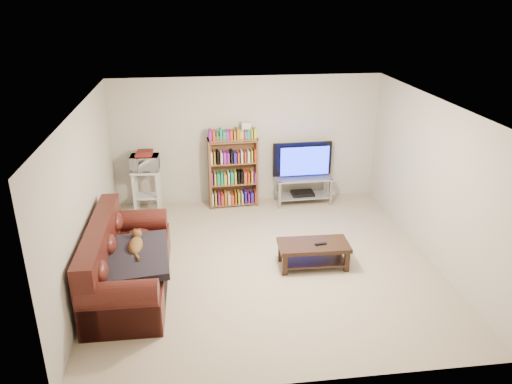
{
  "coord_description": "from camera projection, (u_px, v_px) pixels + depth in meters",
  "views": [
    {
      "loc": [
        -0.99,
        -6.51,
        3.83
      ],
      "look_at": [
        -0.1,
        0.4,
        1.0
      ],
      "focal_mm": 35.0,
      "sensor_mm": 36.0,
      "label": 1
    }
  ],
  "objects": [
    {
      "name": "dvd_player",
      "position": [
        302.0,
        193.0,
        9.61
      ],
      "size": [
        0.43,
        0.31,
        0.06
      ],
      "primitive_type": "cube",
      "rotation": [
        0.0,
        0.0,
        0.03
      ],
      "color": "black",
      "rests_on": "tv_stand"
    },
    {
      "name": "cat",
      "position": [
        136.0,
        246.0,
        6.73
      ],
      "size": [
        0.25,
        0.62,
        0.19
      ],
      "primitive_type": null,
      "rotation": [
        0.0,
        0.0,
        -0.01
      ],
      "color": "brown",
      "rests_on": "sofa"
    },
    {
      "name": "sofa",
      "position": [
        123.0,
        267.0,
        6.77
      ],
      "size": [
        1.0,
        2.27,
        0.97
      ],
      "rotation": [
        0.0,
        0.0,
        -0.01
      ],
      "color": "#421611",
      "rests_on": "floor"
    },
    {
      "name": "wall_back",
      "position": [
        247.0,
        140.0,
        9.38
      ],
      "size": [
        5.0,
        0.0,
        5.0
      ],
      "primitive_type": "plane",
      "rotation": [
        1.57,
        0.0,
        0.0
      ],
      "color": "beige",
      "rests_on": "ground"
    },
    {
      "name": "floor",
      "position": [
        266.0,
        263.0,
        7.54
      ],
      "size": [
        5.0,
        5.0,
        0.0
      ],
      "primitive_type": "plane",
      "color": "#C2B090",
      "rests_on": "ground"
    },
    {
      "name": "coffee_table",
      "position": [
        313.0,
        250.0,
        7.36
      ],
      "size": [
        1.05,
        0.54,
        0.38
      ],
      "rotation": [
        0.0,
        0.0,
        -0.02
      ],
      "color": "black",
      "rests_on": "floor"
    },
    {
      "name": "blanket",
      "position": [
        135.0,
        257.0,
        6.56
      ],
      "size": [
        0.96,
        1.2,
        0.19
      ],
      "primitive_type": "cube",
      "rotation": [
        0.05,
        -0.04,
        0.07
      ],
      "color": "black",
      "rests_on": "sofa"
    },
    {
      "name": "wall_left",
      "position": [
        85.0,
        198.0,
        6.79
      ],
      "size": [
        0.0,
        5.0,
        5.0
      ],
      "primitive_type": "plane",
      "rotation": [
        1.57,
        0.0,
        1.57
      ],
      "color": "beige",
      "rests_on": "ground"
    },
    {
      "name": "bookshelf",
      "position": [
        233.0,
        171.0,
        9.31
      ],
      "size": [
        0.93,
        0.33,
        1.33
      ],
      "rotation": [
        0.0,
        0.0,
        0.05
      ],
      "color": "brown",
      "rests_on": "floor"
    },
    {
      "name": "ceiling",
      "position": [
        267.0,
        106.0,
        6.63
      ],
      "size": [
        5.0,
        5.0,
        0.0
      ],
      "primitive_type": "plane",
      "rotation": [
        3.14,
        0.0,
        0.0
      ],
      "color": "white",
      "rests_on": "ground"
    },
    {
      "name": "shelf_clutter",
      "position": [
        238.0,
        132.0,
        9.06
      ],
      "size": [
        0.68,
        0.23,
        0.28
      ],
      "rotation": [
        0.0,
        0.0,
        0.05
      ],
      "color": "silver",
      "rests_on": "bookshelf"
    },
    {
      "name": "remote",
      "position": [
        321.0,
        244.0,
        7.27
      ],
      "size": [
        0.17,
        0.07,
        0.02
      ],
      "primitive_type": "cube",
      "rotation": [
        0.0,
        0.0,
        0.13
      ],
      "color": "black",
      "rests_on": "coffee_table"
    },
    {
      "name": "television",
      "position": [
        304.0,
        161.0,
        9.36
      ],
      "size": [
        1.14,
        0.19,
        0.65
      ],
      "primitive_type": "imported",
      "rotation": [
        0.0,
        0.0,
        3.17
      ],
      "color": "black",
      "rests_on": "tv_stand"
    },
    {
      "name": "wall_front",
      "position": [
        305.0,
        285.0,
        4.79
      ],
      "size": [
        5.0,
        0.0,
        5.0
      ],
      "primitive_type": "plane",
      "rotation": [
        -1.57,
        0.0,
        0.0
      ],
      "color": "beige",
      "rests_on": "ground"
    },
    {
      "name": "tv_stand",
      "position": [
        303.0,
        185.0,
        9.55
      ],
      "size": [
        1.07,
        0.51,
        0.53
      ],
      "rotation": [
        0.0,
        0.0,
        0.03
      ],
      "color": "#999EA3",
      "rests_on": "floor"
    },
    {
      "name": "microwave_stand",
      "position": [
        147.0,
        185.0,
        9.11
      ],
      "size": [
        0.53,
        0.39,
        0.81
      ],
      "rotation": [
        0.0,
        0.0,
        -0.05
      ],
      "color": "silver",
      "rests_on": "floor"
    },
    {
      "name": "game_boxes",
      "position": [
        144.0,
        154.0,
        8.89
      ],
      "size": [
        0.31,
        0.27,
        0.05
      ],
      "primitive_type": "cube",
      "rotation": [
        0.0,
        0.0,
        -0.05
      ],
      "color": "maroon",
      "rests_on": "microwave"
    },
    {
      "name": "wall_right",
      "position": [
        433.0,
        181.0,
        7.38
      ],
      "size": [
        0.0,
        5.0,
        5.0
      ],
      "primitive_type": "plane",
      "rotation": [
        1.57,
        0.0,
        -1.57
      ],
      "color": "beige",
      "rests_on": "ground"
    },
    {
      "name": "microwave",
      "position": [
        145.0,
        163.0,
        8.95
      ],
      "size": [
        0.52,
        0.37,
        0.28
      ],
      "primitive_type": "imported",
      "rotation": [
        0.0,
        0.0,
        -0.05
      ],
      "color": "silver",
      "rests_on": "microwave_stand"
    }
  ]
}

